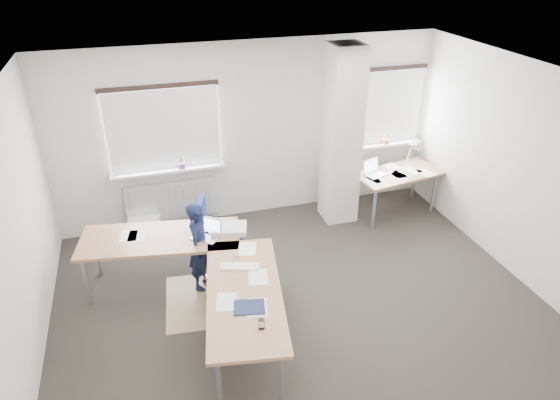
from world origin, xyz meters
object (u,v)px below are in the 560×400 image
object	(u,v)px
person	(200,246)
task_chair	(219,257)
desk_main	(203,263)
desk_side	(397,175)

from	to	relation	value
person	task_chair	bearing A→B (deg)	-34.09
desk_main	person	xyz separation A→B (m)	(0.04, 0.50, -0.08)
desk_side	person	world-z (taller)	person
desk_main	task_chair	bearing A→B (deg)	74.76
desk_side	task_chair	xyz separation A→B (m)	(-3.10, -0.91, -0.37)
desk_main	desk_side	bearing A→B (deg)	34.27
desk_main	desk_side	xyz separation A→B (m)	(3.39, 1.53, -0.01)
task_chair	person	world-z (taller)	person
desk_main	person	bearing A→B (deg)	95.08
task_chair	person	xyz separation A→B (m)	(-0.25, -0.12, 0.29)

